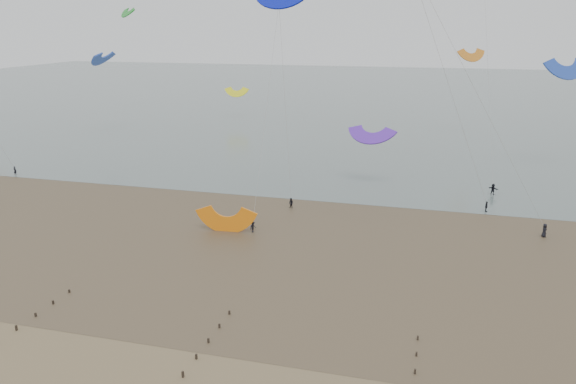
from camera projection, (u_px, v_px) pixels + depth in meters
The scene contains 6 objects.
ground at pixel (129, 380), 44.68m from camera, with size 500.00×500.00×0.00m, color brown.
sea_and_shore at pixel (232, 229), 77.52m from camera, with size 500.00×665.00×0.03m.
kitesurfer_lead at pixel (15, 171), 105.03m from camera, with size 0.63×0.41×1.71m, color black.
kitesurfers at pixel (422, 206), 84.69m from camera, with size 157.94×28.33×1.89m.
grounded_kite at pixel (227, 231), 76.73m from camera, with size 7.12×3.73×5.42m, color orange, non-canonical shape.
kites_airborne at pixel (339, 47), 122.42m from camera, with size 243.57×106.86×43.07m.
Camera 1 is at (22.18, -33.92, 27.22)m, focal length 35.00 mm.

